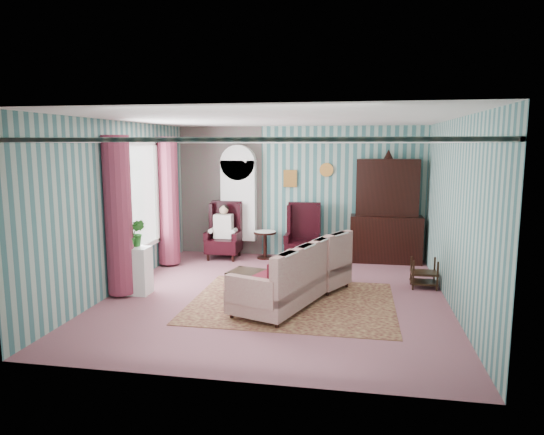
% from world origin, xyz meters
% --- Properties ---
extents(floor, '(6.00, 6.00, 0.00)m').
position_xyz_m(floor, '(0.00, 0.00, 0.00)').
color(floor, '#95565D').
rests_on(floor, ground).
extents(room_shell, '(5.53, 6.02, 2.91)m').
position_xyz_m(room_shell, '(-0.62, 0.18, 2.01)').
color(room_shell, '#3B6C6C').
rests_on(room_shell, ground).
extents(bookcase, '(0.80, 0.28, 2.24)m').
position_xyz_m(bookcase, '(-1.35, 2.84, 1.12)').
color(bookcase, silver).
rests_on(bookcase, floor).
extents(dresser_hutch, '(1.50, 0.56, 2.36)m').
position_xyz_m(dresser_hutch, '(1.90, 2.72, 1.18)').
color(dresser_hutch, black).
rests_on(dresser_hutch, floor).
extents(wingback_left, '(0.76, 0.80, 1.25)m').
position_xyz_m(wingback_left, '(-1.60, 2.45, 0.62)').
color(wingback_left, black).
rests_on(wingback_left, floor).
extents(wingback_right, '(0.76, 0.80, 1.25)m').
position_xyz_m(wingback_right, '(0.15, 2.45, 0.62)').
color(wingback_right, black).
rests_on(wingback_right, floor).
extents(seated_woman, '(0.44, 0.40, 1.18)m').
position_xyz_m(seated_woman, '(-1.60, 2.45, 0.59)').
color(seated_woman, white).
rests_on(seated_woman, floor).
extents(round_side_table, '(0.50, 0.50, 0.60)m').
position_xyz_m(round_side_table, '(-0.70, 2.60, 0.30)').
color(round_side_table, black).
rests_on(round_side_table, floor).
extents(nest_table, '(0.45, 0.38, 0.54)m').
position_xyz_m(nest_table, '(2.47, 0.90, 0.27)').
color(nest_table, black).
rests_on(nest_table, floor).
extents(plant_stand, '(0.55, 0.35, 0.80)m').
position_xyz_m(plant_stand, '(-2.40, -0.30, 0.40)').
color(plant_stand, silver).
rests_on(plant_stand, floor).
extents(rug, '(3.20, 2.60, 0.01)m').
position_xyz_m(rug, '(0.30, -0.30, 0.01)').
color(rug, '#451917').
rests_on(rug, floor).
extents(sofa, '(1.52, 2.20, 1.14)m').
position_xyz_m(sofa, '(0.18, -0.46, 0.57)').
color(sofa, beige).
rests_on(sofa, floor).
extents(floral_armchair, '(1.19, 1.17, 1.08)m').
position_xyz_m(floral_armchair, '(0.71, 0.54, 0.54)').
color(floral_armchair, '#C0B195').
rests_on(floral_armchair, floor).
extents(coffee_table, '(1.01, 0.74, 0.40)m').
position_xyz_m(coffee_table, '(-0.35, -0.03, 0.20)').
color(coffee_table, black).
rests_on(coffee_table, floor).
extents(potted_plant_a, '(0.49, 0.47, 0.43)m').
position_xyz_m(potted_plant_a, '(-2.43, -0.39, 1.02)').
color(potted_plant_a, '#19501B').
rests_on(potted_plant_a, plant_stand).
extents(potted_plant_b, '(0.27, 0.23, 0.46)m').
position_xyz_m(potted_plant_b, '(-2.35, -0.21, 1.03)').
color(potted_plant_b, '#2B5A1C').
rests_on(potted_plant_b, plant_stand).
extents(potted_plant_c, '(0.27, 0.27, 0.39)m').
position_xyz_m(potted_plant_c, '(-2.45, -0.21, 0.99)').
color(potted_plant_c, '#174B17').
rests_on(potted_plant_c, plant_stand).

